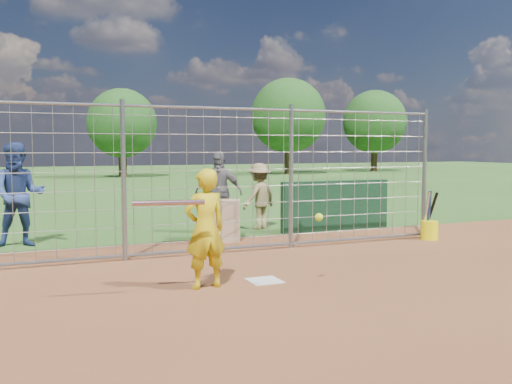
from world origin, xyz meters
name	(u,v)px	position (x,y,z in m)	size (l,w,h in m)	color
ground	(259,278)	(0.00, 0.00, 0.00)	(100.00, 100.00, 0.00)	#2D591E
infield_dirt	(387,347)	(0.00, -3.00, 0.01)	(18.00, 18.00, 0.00)	brown
home_plate	(264,281)	(0.00, -0.20, 0.01)	(0.43, 0.43, 0.02)	silver
dugout_wall	(336,206)	(3.40, 3.60, 0.55)	(2.60, 0.20, 1.10)	#11381E
batter	(205,229)	(-0.86, -0.24, 0.78)	(0.57, 0.37, 1.57)	gold
bystander_a	(19,195)	(-3.05, 4.09, 0.96)	(0.94, 0.73, 1.93)	navy
bystander_b	(218,192)	(0.90, 4.28, 0.87)	(1.02, 0.43, 1.74)	slate
bystander_c	(259,196)	(1.94, 4.47, 0.74)	(0.96, 0.55, 1.48)	olive
equipment_bin	(220,220)	(0.59, 3.32, 0.40)	(0.80, 0.55, 0.80)	tan
equipment_in_play	(207,206)	(-0.95, -0.62, 1.11)	(2.41, 0.38, 0.33)	silver
bucket_with_bats	(429,227)	(4.45, 1.76, 0.25)	(0.34, 0.41, 0.98)	#FFF80D
backstop_fence	(212,181)	(0.00, 2.00, 1.26)	(9.08, 0.08, 2.60)	gray
tree_line	(124,116)	(3.13, 28.13, 3.71)	(44.66, 6.72, 6.48)	#3F2B19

